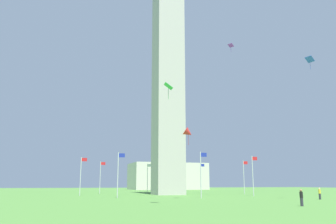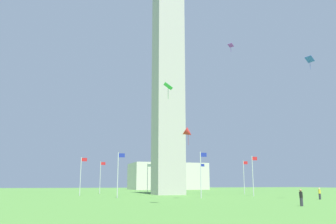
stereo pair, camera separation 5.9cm
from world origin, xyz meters
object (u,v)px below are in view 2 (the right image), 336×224
(flagpole_sw, at_px, (118,172))
(kite_purple_diamond, at_px, (231,46))
(obelisk_monument, at_px, (168,71))
(kite_green_diamond, at_px, (168,87))
(flagpole_n, at_px, (244,175))
(flagpole_e, at_px, (148,176))
(person_yellow_shirt, at_px, (320,194))
(person_black_shirt, at_px, (301,198))
(flagpole_ne, at_px, (201,176))
(flagpole_s, at_px, (81,174))
(flagpole_nw, at_px, (253,174))
(kite_red_delta, at_px, (188,133))
(distant_building, at_px, (167,176))
(kite_blue_diamond, at_px, (310,60))
(flagpole_w, at_px, (201,172))
(flagpole_se, at_px, (101,176))

(flagpole_sw, height_order, kite_purple_diamond, kite_purple_diamond)
(obelisk_monument, relative_size, kite_green_diamond, 29.43)
(flagpole_n, xyz_separation_m, flagpole_e, (-17.13, 17.13, 0.00))
(person_yellow_shirt, distance_m, person_black_shirt, 16.99)
(flagpole_e, xyz_separation_m, flagpole_sw, (-12.11, -29.24, 0.00))
(obelisk_monument, distance_m, person_yellow_shirt, 39.10)
(flagpole_ne, bearing_deg, person_black_shirt, -101.67)
(obelisk_monument, xyz_separation_m, flagpole_ne, (12.18, 12.11, -21.93))
(flagpole_s, height_order, flagpole_nw, same)
(flagpole_ne, bearing_deg, flagpole_n, -67.50)
(flagpole_sw, bearing_deg, kite_red_delta, -39.67)
(flagpole_e, height_order, person_yellow_shirt, flagpole_e)
(flagpole_n, bearing_deg, flagpole_s, 180.00)
(flagpole_e, xyz_separation_m, kite_purple_diamond, (6.19, -33.85, 21.83))
(distant_building, bearing_deg, kite_blue_diamond, -94.34)
(kite_green_diamond, bearing_deg, flagpole_w, 57.02)
(flagpole_n, xyz_separation_m, person_black_shirt, (-15.44, -38.38, -3.11))
(obelisk_monument, height_order, flagpole_sw, obelisk_monument)
(flagpole_n, height_order, flagpole_ne, same)
(flagpole_e, relative_size, distant_building, 0.25)
(flagpole_ne, height_order, kite_green_diamond, kite_green_diamond)
(flagpole_ne, bearing_deg, flagpole_nw, -90.00)
(person_black_shirt, bearing_deg, flagpole_ne, 7.61)
(flagpole_e, relative_size, kite_red_delta, 2.64)
(flagpole_s, relative_size, kite_red_delta, 2.64)
(distant_building, bearing_deg, flagpole_nw, -95.26)
(kite_green_diamond, xyz_separation_m, kite_blue_diamond, (22.36, 3.97, 6.95))
(kite_purple_diamond, bearing_deg, kite_red_delta, -162.37)
(kite_purple_diamond, relative_size, distant_building, 0.05)
(kite_green_diamond, distance_m, kite_red_delta, 15.54)
(flagpole_w, bearing_deg, flagpole_n, 45.00)
(person_black_shirt, bearing_deg, kite_purple_diamond, 7.52)
(person_black_shirt, bearing_deg, flagpole_se, 34.57)
(flagpole_s, distance_m, person_yellow_shirt, 40.97)
(person_black_shirt, height_order, distant_building, distant_building)
(person_yellow_shirt, xyz_separation_m, person_black_shirt, (-12.22, -11.80, 0.01))
(flagpole_e, bearing_deg, flagpole_ne, -22.50)
(kite_blue_diamond, bearing_deg, flagpole_nw, 89.73)
(flagpole_w, distance_m, distant_building, 81.71)
(flagpole_e, bearing_deg, distant_building, 67.24)
(flagpole_sw, relative_size, person_yellow_shirt, 4.42)
(kite_red_delta, bearing_deg, flagpole_s, 125.67)
(flagpole_w, bearing_deg, flagpole_s, 135.00)
(flagpole_se, xyz_separation_m, kite_red_delta, (9.09, -31.76, 5.69))
(obelisk_monument, height_order, distant_building, obelisk_monument)
(obelisk_monument, xyz_separation_m, kite_purple_diamond, (6.26, -16.72, -0.11))
(flagpole_n, distance_m, person_black_shirt, 41.48)
(distant_building, bearing_deg, kite_red_delta, -105.01)
(flagpole_se, height_order, kite_red_delta, kite_red_delta)
(kite_green_diamond, bearing_deg, flagpole_nw, 43.01)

